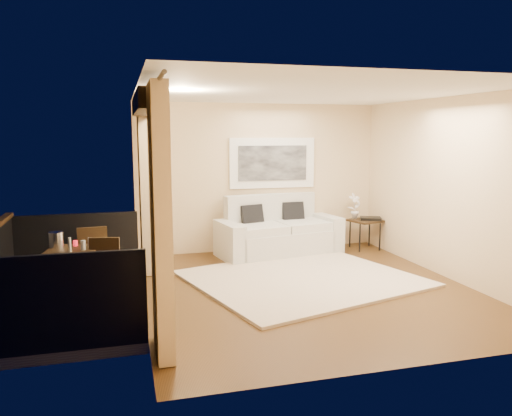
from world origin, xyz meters
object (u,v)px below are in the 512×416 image
object	(u,v)px
balcony_chair_far	(93,253)
orchid	(355,206)
sofa	(277,233)
side_table	(365,223)
balcony_chair_near	(104,268)
bistro_table	(73,255)
ice_bucket	(56,240)

from	to	relation	value
balcony_chair_far	orchid	bearing A→B (deg)	-167.64
sofa	side_table	bearing A→B (deg)	-13.47
balcony_chair_near	bistro_table	bearing A→B (deg)	164.63
balcony_chair_near	ice_bucket	size ratio (longest dim) A/B	4.35
side_table	balcony_chair_far	bearing A→B (deg)	-165.10
bistro_table	balcony_chair_near	distance (m)	0.44
ice_bucket	balcony_chair_far	bearing A→B (deg)	44.37
side_table	bistro_table	world-z (taller)	bistro_table
sofa	side_table	xyz separation A→B (m)	(1.70, -0.10, 0.13)
sofa	bistro_table	world-z (taller)	sofa
bistro_table	side_table	bearing A→B (deg)	19.99
bistro_table	balcony_chair_near	world-z (taller)	balcony_chair_near
side_table	ice_bucket	size ratio (longest dim) A/B	3.16
side_table	orchid	world-z (taller)	orchid
side_table	sofa	bearing A→B (deg)	176.71
side_table	orchid	bearing A→B (deg)	129.02
sofa	balcony_chair_far	distance (m)	3.41
orchid	balcony_chair_far	xyz separation A→B (m)	(-4.67, -1.45, -0.28)
bistro_table	balcony_chair_far	world-z (taller)	balcony_chair_far
balcony_chair_far	balcony_chair_near	world-z (taller)	balcony_chair_far
sofa	side_table	world-z (taller)	sofa
bistro_table	balcony_chair_far	bearing A→B (deg)	68.84
balcony_chair_near	side_table	bearing A→B (deg)	35.15
sofa	ice_bucket	size ratio (longest dim) A/B	11.63
ice_bucket	orchid	bearing A→B (deg)	20.05
side_table	ice_bucket	world-z (taller)	ice_bucket
sofa	side_table	distance (m)	1.71
sofa	orchid	bearing A→B (deg)	-7.45
orchid	balcony_chair_far	bearing A→B (deg)	-162.73
balcony_chair_far	balcony_chair_near	xyz separation A→B (m)	(0.16, -0.74, -0.02)
ice_bucket	bistro_table	bearing A→B (deg)	-35.84
side_table	ice_bucket	xyz separation A→B (m)	(-5.22, -1.68, 0.32)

